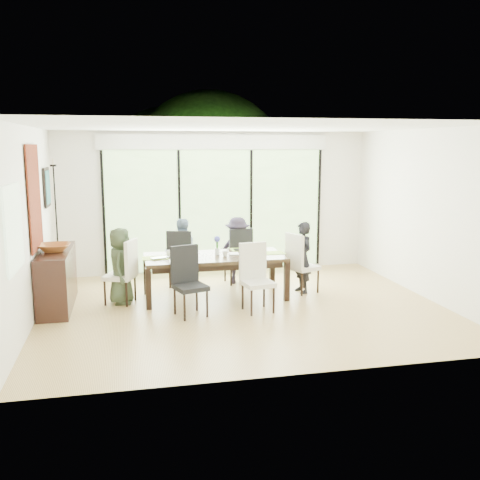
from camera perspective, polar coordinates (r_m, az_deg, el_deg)
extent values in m
cube|color=olive|center=(8.21, 0.37, -7.22)|extent=(6.00, 5.00, 0.01)
cube|color=white|center=(7.85, 0.39, 12.04)|extent=(6.00, 5.00, 0.01)
cube|color=white|center=(10.36, -2.65, 4.03)|extent=(6.00, 0.02, 2.70)
cube|color=silver|center=(5.53, 6.06, -1.29)|extent=(6.00, 0.02, 2.70)
cube|color=silver|center=(7.84, -21.63, 1.40)|extent=(0.02, 5.00, 2.70)
cube|color=silver|center=(9.06, 19.33, 2.61)|extent=(0.02, 5.00, 2.70)
cube|color=#598C3F|center=(10.34, -2.61, 3.19)|extent=(4.20, 0.02, 2.30)
cube|color=white|center=(10.26, -2.66, 10.41)|extent=(4.40, 0.06, 0.28)
cube|color=black|center=(10.20, -14.33, 2.79)|extent=(0.05, 0.04, 2.30)
cube|color=black|center=(10.24, -6.47, 3.06)|extent=(0.05, 0.04, 2.30)
cube|color=black|center=(10.47, 1.19, 3.28)|extent=(0.05, 0.04, 2.30)
cube|color=black|center=(10.88, 8.39, 3.43)|extent=(0.05, 0.04, 2.30)
cube|color=#8CAD7F|center=(6.64, -23.02, 1.18)|extent=(0.02, 0.90, 1.00)
cube|color=brown|center=(11.46, -3.34, -2.49)|extent=(6.00, 1.80, 0.10)
cube|color=brown|center=(12.12, -3.95, 1.08)|extent=(6.00, 0.08, 0.06)
sphere|color=#14380F|center=(12.89, -12.63, 5.38)|extent=(3.20, 3.20, 3.20)
sphere|color=#14380F|center=(13.63, -3.32, 7.36)|extent=(4.00, 4.00, 4.00)
sphere|color=#14380F|center=(13.30, 4.96, 4.94)|extent=(2.80, 2.80, 2.80)
sphere|color=#14380F|center=(14.22, -7.77, 6.67)|extent=(3.60, 3.60, 3.60)
cube|color=black|center=(8.58, -2.71, -1.85)|extent=(2.22, 1.02, 0.06)
cube|color=black|center=(8.60, -2.71, -2.39)|extent=(2.03, 0.83, 0.09)
cube|color=black|center=(8.14, -9.73, -5.15)|extent=(0.08, 0.08, 0.64)
cube|color=black|center=(8.50, 5.01, -4.39)|extent=(0.08, 0.08, 0.64)
cube|color=black|center=(8.97, -9.98, -3.73)|extent=(0.08, 0.08, 0.64)
cube|color=black|center=(9.30, 3.45, -3.11)|extent=(0.08, 0.08, 0.64)
imported|color=#36442D|center=(8.49, -12.62, -2.70)|extent=(0.45, 0.61, 1.19)
imported|color=black|center=(8.96, 6.68, -1.86)|extent=(0.45, 0.61, 1.19)
imported|color=#6E86A0|center=(9.35, -6.28, -1.35)|extent=(0.61, 0.44, 1.19)
imported|color=#231D2C|center=(9.50, -0.27, -1.11)|extent=(0.62, 0.47, 1.19)
cube|color=#9EC446|center=(8.48, -9.06, -1.90)|extent=(0.41, 0.30, 0.01)
cube|color=#8BB540|center=(8.78, 3.41, -1.38)|extent=(0.41, 0.30, 0.01)
cube|color=#90A93C|center=(8.91, -6.00, -1.26)|extent=(0.41, 0.30, 0.01)
cube|color=#91BC43|center=(9.07, 0.30, -1.00)|extent=(0.41, 0.30, 0.01)
cube|color=white|center=(8.22, -6.15, -2.22)|extent=(0.41, 0.30, 0.01)
cube|color=black|center=(8.87, -5.32, -1.24)|extent=(0.24, 0.17, 0.01)
cube|color=black|center=(9.01, 0.06, -1.03)|extent=(0.22, 0.16, 0.01)
cube|color=white|center=(8.67, 1.91, -1.52)|extent=(0.28, 0.20, 0.00)
cube|color=white|center=(8.21, -6.16, -2.12)|extent=(0.24, 0.24, 0.02)
cube|color=#D15318|center=(8.21, -6.16, -2.01)|extent=(0.18, 0.18, 0.01)
cylinder|color=silver|center=(8.62, -2.44, -1.23)|extent=(0.07, 0.07, 0.11)
cylinder|color=#337226|center=(8.60, -2.45, -0.50)|extent=(0.04, 0.04, 0.15)
sphere|color=#5459D2|center=(8.59, -2.45, 0.11)|extent=(0.10, 0.10, 0.10)
imported|color=silver|center=(8.38, -8.34, -1.95)|extent=(0.35, 0.29, 0.02)
imported|color=white|center=(8.63, -7.47, -1.37)|extent=(0.16, 0.16, 0.09)
imported|color=white|center=(8.50, -1.61, -1.48)|extent=(0.13, 0.13, 0.09)
imported|color=white|center=(8.83, 2.30, -1.03)|extent=(0.13, 0.13, 0.09)
imported|color=white|center=(8.67, -1.14, -1.48)|extent=(0.18, 0.22, 0.02)
cube|color=black|center=(8.57, -18.94, -3.94)|extent=(0.44, 1.57, 0.88)
imported|color=brown|center=(8.37, -19.21, -0.78)|extent=(0.47, 0.47, 0.11)
cylinder|color=black|center=(8.82, -18.85, -0.48)|extent=(0.10, 0.10, 0.04)
cylinder|color=black|center=(8.73, -19.08, 3.52)|extent=(0.02, 0.02, 1.23)
cylinder|color=black|center=(8.69, -19.31, 7.51)|extent=(0.10, 0.10, 0.03)
cylinder|color=silver|center=(8.69, -19.33, 7.90)|extent=(0.04, 0.04, 0.10)
cube|color=maroon|center=(8.18, -21.07, 4.24)|extent=(0.02, 1.00, 1.50)
cube|color=black|center=(9.46, -19.91, 5.31)|extent=(0.03, 0.55, 0.65)
cube|color=#1B5257|center=(9.46, -19.79, 5.32)|extent=(0.01, 0.45, 0.55)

